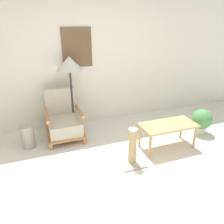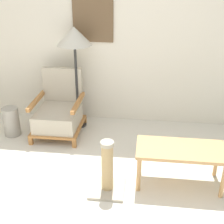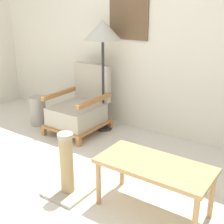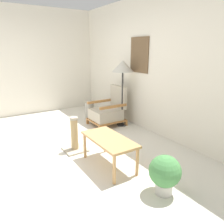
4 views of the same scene
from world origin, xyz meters
The scene contains 8 objects.
ground_plane centered at (0.00, 0.00, 0.00)m, with size 14.00×14.00×0.00m, color silver.
wall_back centered at (0.00, 2.22, 1.35)m, with size 8.00×0.09×2.70m.
armchair centered at (-0.62, 1.67, 0.31)m, with size 0.64×0.72×0.87m.
floor_lamp centered at (-0.40, 1.90, 1.27)m, with size 0.47×0.47×1.44m.
coffee_table centered at (0.97, 0.71, 0.38)m, with size 0.93×0.45×0.44m.
vase centered at (-1.26, 1.52, 0.20)m, with size 0.22×0.22×0.41m, color #9E998E.
potted_plant centered at (1.87, 0.92, 0.27)m, with size 0.38×0.38×0.49m.
scratching_post centered at (0.22, 0.49, 0.22)m, with size 0.37×0.37×0.59m.
Camera 1 is at (-1.00, -2.03, 2.06)m, focal length 35.00 mm.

